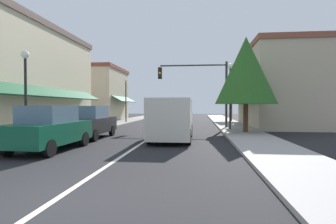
# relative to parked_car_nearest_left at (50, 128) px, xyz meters

# --- Properties ---
(ground_plane) EXTENTS (80.00, 80.00, 0.00)m
(ground_plane) POSITION_rel_parked_car_nearest_left_xyz_m (3.16, 12.20, -0.88)
(ground_plane) COLOR black
(sidewalk_left) EXTENTS (2.60, 56.00, 0.12)m
(sidewalk_left) POSITION_rel_parked_car_nearest_left_xyz_m (-2.34, 12.20, -0.82)
(sidewalk_left) COLOR gray
(sidewalk_left) RESTS_ON ground
(sidewalk_right) EXTENTS (2.60, 56.00, 0.12)m
(sidewalk_right) POSITION_rel_parked_car_nearest_left_xyz_m (8.66, 12.20, -0.82)
(sidewalk_right) COLOR #A39E99
(sidewalk_right) RESTS_ON ground
(lane_center_stripe) EXTENTS (0.14, 52.00, 0.01)m
(lane_center_stripe) POSITION_rel_parked_car_nearest_left_xyz_m (3.16, 12.20, -0.88)
(lane_center_stripe) COLOR silver
(lane_center_stripe) RESTS_ON ground
(storefront_left_block) EXTENTS (6.88, 14.20, 7.11)m
(storefront_left_block) POSITION_rel_parked_car_nearest_left_xyz_m (-6.42, 6.20, 2.68)
(storefront_left_block) COLOR beige
(storefront_left_block) RESTS_ON ground
(storefront_right_block) EXTENTS (6.56, 10.20, 6.73)m
(storefront_right_block) POSITION_rel_parked_car_nearest_left_xyz_m (12.58, 14.20, 2.49)
(storefront_right_block) COLOR #BCAD8E
(storefront_right_block) RESTS_ON ground
(storefront_far_left) EXTENTS (5.98, 8.20, 6.41)m
(storefront_far_left) POSITION_rel_parked_car_nearest_left_xyz_m (-5.97, 22.20, 2.33)
(storefront_far_left) COLOR #BCAD8E
(storefront_far_left) RESTS_ON ground
(parked_car_nearest_left) EXTENTS (1.86, 4.14, 1.77)m
(parked_car_nearest_left) POSITION_rel_parked_car_nearest_left_xyz_m (0.00, 0.00, 0.00)
(parked_car_nearest_left) COLOR #0F4C33
(parked_car_nearest_left) RESTS_ON ground
(parked_car_second_left) EXTENTS (1.81, 4.11, 1.77)m
(parked_car_second_left) POSITION_rel_parked_car_nearest_left_xyz_m (-0.08, 4.23, 0.00)
(parked_car_second_left) COLOR black
(parked_car_second_left) RESTS_ON ground
(van_in_lane) EXTENTS (2.02, 5.19, 2.12)m
(van_in_lane) POSITION_rel_parked_car_nearest_left_xyz_m (4.48, 3.83, 0.27)
(van_in_lane) COLOR beige
(van_in_lane) RESTS_ON ground
(traffic_signal_mast_arm) EXTENTS (5.42, 0.50, 5.20)m
(traffic_signal_mast_arm) POSITION_rel_parked_car_nearest_left_xyz_m (6.00, 11.47, 2.72)
(traffic_signal_mast_arm) COLOR #333333
(traffic_signal_mast_arm) RESTS_ON ground
(street_lamp_left_near) EXTENTS (0.36, 0.36, 4.28)m
(street_lamp_left_near) POSITION_rel_parked_car_nearest_left_xyz_m (-2.02, 1.54, 2.05)
(street_lamp_left_near) COLOR black
(street_lamp_left_near) RESTS_ON ground
(street_lamp_right_mid) EXTENTS (0.36, 0.36, 4.75)m
(street_lamp_right_mid) POSITION_rel_parked_car_nearest_left_xyz_m (8.04, 9.57, 2.33)
(street_lamp_right_mid) COLOR black
(street_lamp_right_mid) RESTS_ON ground
(street_lamp_left_far) EXTENTS (0.36, 0.36, 4.63)m
(street_lamp_left_far) POSITION_rel_parked_car_nearest_left_xyz_m (-1.75, 17.90, 2.26)
(street_lamp_left_far) COLOR black
(street_lamp_left_far) RESTS_ON ground
(tree_right_near) EXTENTS (3.82, 3.82, 6.10)m
(tree_right_near) POSITION_rel_parked_car_nearest_left_xyz_m (8.76, 7.47, 3.11)
(tree_right_near) COLOR #4C331E
(tree_right_near) RESTS_ON ground
(tree_right_far) EXTENTS (2.74, 2.74, 5.02)m
(tree_right_far) POSITION_rel_parked_car_nearest_left_xyz_m (9.30, 20.28, 2.61)
(tree_right_far) COLOR #4C331E
(tree_right_far) RESTS_ON ground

